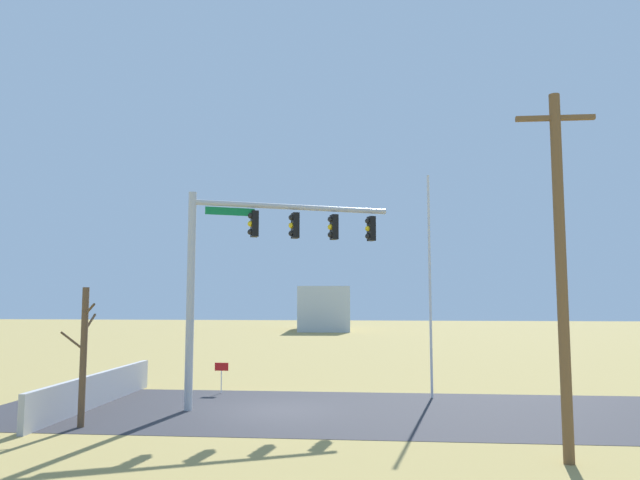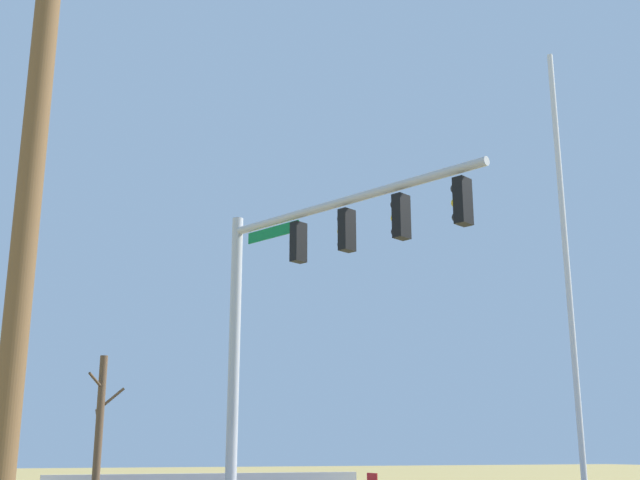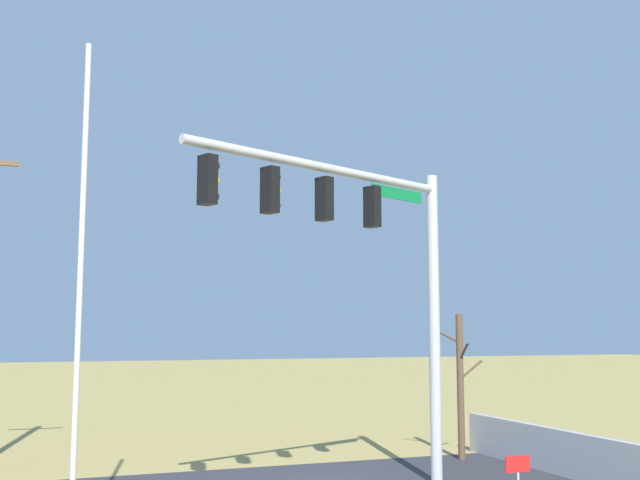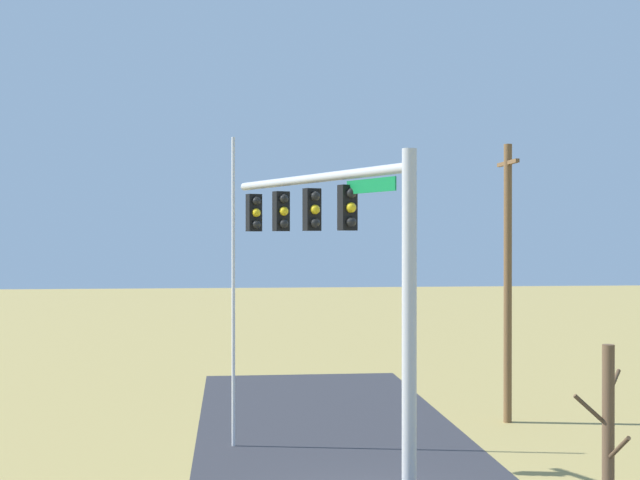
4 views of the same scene
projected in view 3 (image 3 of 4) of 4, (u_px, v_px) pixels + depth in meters
The scene contains 5 objects.
retaining_fence at pixel (567, 454), 19.35m from camera, with size 0.20×9.00×1.16m, color #A8A8AD.
signal_mast at pixel (369, 251), 17.51m from camera, with size 7.06×3.21×7.60m.
flagpole at pixel (80, 291), 13.00m from camera, with size 0.10×0.10×8.75m, color silver.
bare_tree at pixel (461, 384), 22.18m from camera, with size 1.27×1.02×4.18m.
open_sign at pixel (518, 472), 15.10m from camera, with size 0.56×0.04×1.22m.
Camera 3 is at (-6.27, -16.55, 3.70)m, focal length 42.79 mm.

